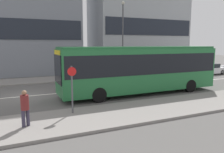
{
  "coord_description": "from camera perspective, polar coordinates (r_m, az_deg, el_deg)",
  "views": [
    {
      "loc": [
        -0.37,
        -16.05,
        3.64
      ],
      "look_at": [
        5.73,
        -2.08,
        1.34
      ],
      "focal_mm": 35.0,
      "sensor_mm": 36.0,
      "label": 1
    }
  ],
  "objects": [
    {
      "name": "lane_centerline",
      "position": [
        16.46,
        -21.78,
        -4.82
      ],
      "size": [
        41.8,
        0.16,
        0.01
      ],
      "color": "silver",
      "rests_on": "ground_plane"
    },
    {
      "name": "ground_plane",
      "position": [
        16.46,
        -21.78,
        -4.83
      ],
      "size": [
        120.0,
        120.0,
        0.0
      ],
      "primitive_type": "plane",
      "color": "#595654"
    },
    {
      "name": "city_bus",
      "position": [
        16.04,
        7.4,
        2.54
      ],
      "size": [
        11.89,
        2.64,
        3.44
      ],
      "rotation": [
        0.0,
        0.0,
        -0.07
      ],
      "color": "#236B38",
      "rests_on": "ground_plane"
    },
    {
      "name": "sidewalk_far",
      "position": [
        22.59,
        -22.36,
        -1.19
      ],
      "size": [
        44.0,
        3.5,
        0.13
      ],
      "color": "gray",
      "rests_on": "ground_plane"
    },
    {
      "name": "pedestrian_near_stop",
      "position": [
        10.03,
        -21.79,
        -7.22
      ],
      "size": [
        0.34,
        0.34,
        1.58
      ],
      "rotation": [
        0.0,
        0.0,
        0.43
      ],
      "color": "#383347",
      "rests_on": "sidewalk_near"
    },
    {
      "name": "street_lamp",
      "position": [
        23.91,
        2.85,
        11.56
      ],
      "size": [
        0.36,
        0.36,
        7.95
      ],
      "color": "#4C4C51",
      "rests_on": "sidewalk_far"
    },
    {
      "name": "parked_car_1",
      "position": [
        28.63,
        23.69,
        1.78
      ],
      "size": [
        4.46,
        1.89,
        1.28
      ],
      "color": "silver",
      "rests_on": "ground_plane"
    },
    {
      "name": "bus_stop_sign",
      "position": [
        11.15,
        -10.4,
        -2.37
      ],
      "size": [
        0.44,
        0.12,
        2.41
      ],
      "color": "#4C4C51",
      "rests_on": "sidewalk_near"
    },
    {
      "name": "parked_car_0",
      "position": [
        25.12,
        15.26,
        1.47
      ],
      "size": [
        3.95,
        1.71,
        1.44
      ],
      "color": "maroon",
      "rests_on": "ground_plane"
    },
    {
      "name": "sidewalk_near",
      "position": [
        10.44,
        -20.55,
        -12.03
      ],
      "size": [
        44.0,
        3.5,
        0.13
      ],
      "color": "gray",
      "rests_on": "ground_plane"
    }
  ]
}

